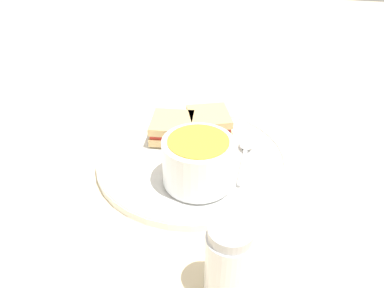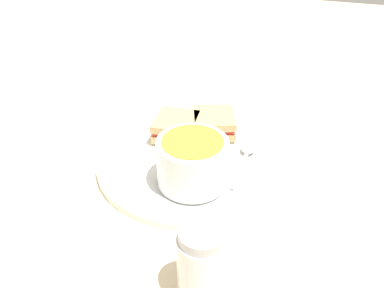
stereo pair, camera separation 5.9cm
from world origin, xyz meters
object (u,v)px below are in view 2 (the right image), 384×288
at_px(salt_shaker, 201,264).
at_px(spoon, 247,151).
at_px(soup_bowl, 192,161).
at_px(sandwich_half_near, 214,123).
at_px(sandwich_half_far, 176,127).

bearing_deg(salt_shaker, spoon, 0.37).
relative_size(soup_bowl, spoon, 0.84).
distance_m(soup_bowl, salt_shaker, 0.17).
relative_size(soup_bowl, sandwich_half_near, 1.09).
distance_m(sandwich_half_far, salt_shaker, 0.30).
relative_size(spoon, sandwich_half_near, 1.31).
bearing_deg(sandwich_half_near, spoon, -123.84).
height_order(sandwich_half_far, salt_shaker, salt_shaker).
height_order(sandwich_half_near, sandwich_half_far, same).
height_order(soup_bowl, spoon, soup_bowl).
height_order(spoon, sandwich_half_near, sandwich_half_near).
xyz_separation_m(spoon, salt_shaker, (-0.25, -0.00, 0.03)).
bearing_deg(salt_shaker, soup_bowl, 21.49).
xyz_separation_m(soup_bowl, sandwich_half_near, (0.14, 0.01, -0.02)).
distance_m(sandwich_half_near, sandwich_half_far, 0.07).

